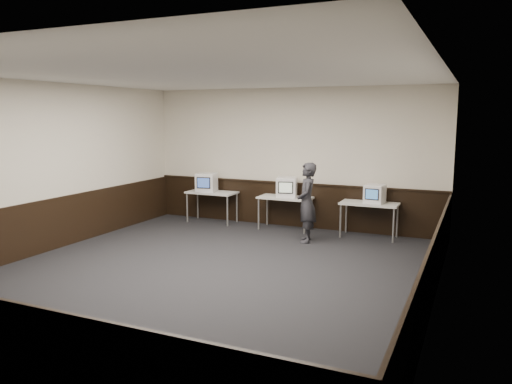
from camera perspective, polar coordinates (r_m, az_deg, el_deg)
floor at (r=8.30m, az=-5.66°, el=-9.34°), size 8.00×8.00×0.00m
ceiling at (r=7.92m, az=-6.02°, el=13.25°), size 8.00×8.00×0.00m
back_wall at (r=11.57m, az=4.11°, el=3.90°), size 7.00×0.00×7.00m
left_wall at (r=10.16m, az=-23.23°, el=2.54°), size 0.00×8.00×8.00m
right_wall at (r=6.92m, az=20.18°, el=0.15°), size 0.00×8.00×8.00m
wainscot_back at (r=11.70m, az=4.01°, el=-1.49°), size 6.98×0.04×1.00m
wainscot_left at (r=10.30m, az=-22.79°, el=-3.55°), size 0.04×7.98×1.00m
wainscot_right at (r=7.16m, az=19.55°, el=-8.58°), size 0.04×7.98×1.00m
wainscot_rail at (r=11.60m, az=4.01°, el=1.03°), size 6.98×0.06×0.04m
desk_left at (r=12.11m, az=-5.07°, el=-0.29°), size 1.20×0.60×0.75m
desk_center at (r=11.32m, az=3.36°, el=-0.91°), size 1.20×0.60×0.75m
desk_right at (r=10.80m, az=12.83°, el=-1.57°), size 1.20×0.60×0.75m
emac_left at (r=12.08m, az=-5.68°, el=1.09°), size 0.53×0.55×0.45m
emac_center at (r=11.28m, az=3.54°, el=0.56°), size 0.54×0.56×0.44m
emac_right at (r=10.75m, az=13.42°, el=-0.21°), size 0.43×0.45×0.39m
person at (r=10.19m, az=5.82°, el=-1.22°), size 0.56×0.69×1.63m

